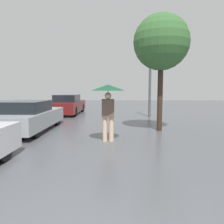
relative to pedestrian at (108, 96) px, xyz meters
name	(u,v)px	position (x,y,z in m)	size (l,w,h in m)	color
pedestrian	(108,96)	(0.00, 0.00, 0.00)	(1.10, 1.10, 1.85)	beige
parked_car_middle	(28,116)	(-3.36, 1.71, -0.90)	(1.81, 4.26, 1.23)	#9EA3A8
parked_car_farthest	(68,105)	(-3.12, 7.77, -0.88)	(1.69, 4.50, 1.31)	maroon
tree	(161,43)	(2.01, 1.89, 2.02)	(2.20, 2.20, 4.63)	#38281E
street_lamp	(150,74)	(2.22, 6.26, 1.08)	(0.31, 0.31, 4.36)	#515456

